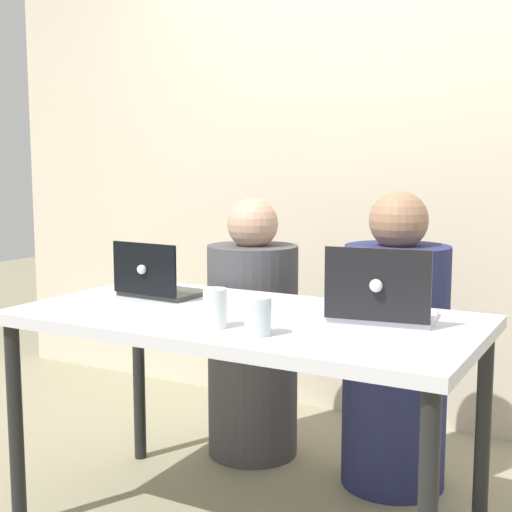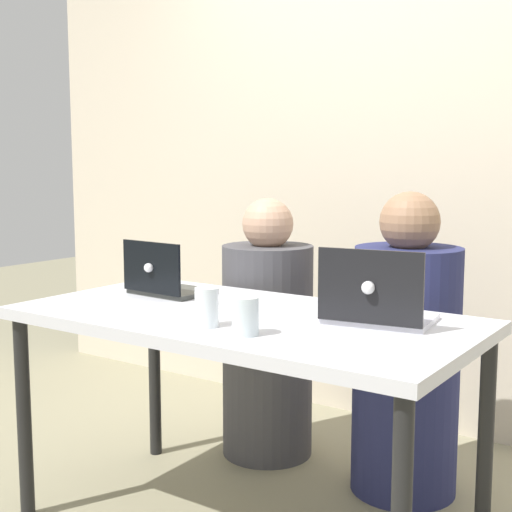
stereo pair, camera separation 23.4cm
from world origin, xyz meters
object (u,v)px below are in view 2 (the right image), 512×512
laptop_back_right (377,308)px  person_on_left (267,342)px  laptop_back_left (165,283)px  water_glass_center (207,310)px  person_on_right (406,361)px  water_glass_right (245,319)px

laptop_back_right → person_on_left: bearing=-43.3°
person_on_left → laptop_back_left: person_on_left is taller
laptop_back_left → water_glass_center: laptop_back_left is taller
laptop_back_left → laptop_back_right: 0.85m
laptop_back_left → laptop_back_right: size_ratio=0.85×
laptop_back_right → water_glass_center: bearing=29.6°
laptop_back_right → water_glass_center: laptop_back_right is taller
person_on_right → water_glass_center: bearing=71.8°
water_glass_center → water_glass_right: 0.16m
person_on_right → laptop_back_left: size_ratio=3.83×
water_glass_center → laptop_back_right: bearing=38.1°
laptop_back_right → person_on_right: bearing=-86.2°
laptop_back_left → person_on_right: bearing=-141.7°
laptop_back_left → water_glass_right: bearing=154.5°
laptop_back_right → water_glass_right: bearing=45.0°
person_on_right → water_glass_right: bearing=82.0°
water_glass_center → person_on_right: bearing=70.6°
water_glass_right → laptop_back_left: bearing=150.8°
person_on_left → laptop_back_right: bearing=161.8°
person_on_right → laptop_back_left: (-0.74, -0.51, 0.30)m
laptop_back_right → water_glass_right: 0.42m
water_glass_center → water_glass_right: bearing=-7.3°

